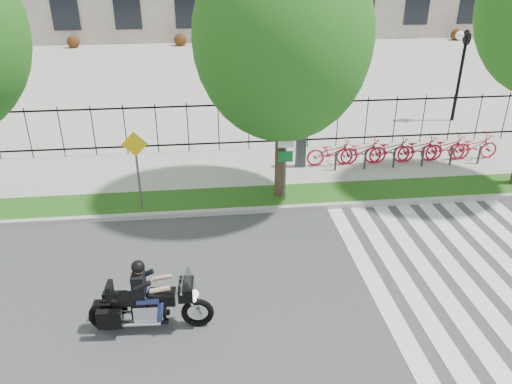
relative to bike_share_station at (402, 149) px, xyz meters
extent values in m
plane|color=#3A3A3C|center=(-5.60, -7.20, -0.66)|extent=(120.00, 120.00, 0.00)
cube|color=#A8A59E|center=(-5.60, -3.10, -0.59)|extent=(60.00, 0.20, 0.15)
cube|color=#225114|center=(-5.60, -2.25, -0.59)|extent=(60.00, 1.50, 0.15)
cube|color=#ABAAA0|center=(-5.60, 0.25, -0.59)|extent=(60.00, 3.50, 0.15)
cube|color=#ABAAA0|center=(-5.60, 17.80, -0.61)|extent=(80.00, 34.00, 0.10)
cylinder|color=black|center=(4.40, 4.80, 1.34)|extent=(0.14, 0.14, 4.00)
cylinder|color=black|center=(4.40, 4.80, 3.24)|extent=(0.06, 0.70, 0.70)
sphere|color=white|center=(4.05, 4.80, 3.34)|extent=(0.36, 0.36, 0.36)
sphere|color=white|center=(4.75, 4.80, 3.34)|extent=(0.36, 0.36, 0.36)
cylinder|color=#3A2E20|center=(-5.03, -2.25, 1.20)|extent=(0.32, 0.32, 3.43)
ellipsoid|color=#1B5413|center=(-5.03, -2.25, 4.48)|extent=(5.20, 5.20, 5.98)
cube|color=#2D2D33|center=(-3.89, 0.00, 0.24)|extent=(0.35, 0.25, 1.50)
imported|color=red|center=(-2.69, 0.00, 0.00)|extent=(1.93, 0.67, 1.01)
cylinder|color=#2D2D33|center=(-2.69, -0.50, -0.16)|extent=(0.08, 0.08, 0.70)
imported|color=red|center=(-1.59, 0.00, 0.00)|extent=(1.93, 0.67, 1.01)
cylinder|color=#2D2D33|center=(-1.59, -0.50, -0.16)|extent=(0.08, 0.08, 0.70)
imported|color=red|center=(-0.49, 0.00, 0.00)|extent=(1.93, 0.67, 1.01)
cylinder|color=#2D2D33|center=(-0.49, -0.50, -0.16)|extent=(0.08, 0.08, 0.70)
imported|color=red|center=(0.61, 0.00, 0.00)|extent=(1.93, 0.67, 1.01)
cylinder|color=#2D2D33|center=(0.61, -0.50, -0.16)|extent=(0.08, 0.08, 0.70)
imported|color=red|center=(1.71, 0.00, 0.00)|extent=(1.93, 0.67, 1.01)
cylinder|color=#2D2D33|center=(1.71, -0.50, -0.16)|extent=(0.08, 0.08, 0.70)
imported|color=red|center=(2.81, 0.00, 0.00)|extent=(1.93, 0.67, 1.01)
cylinder|color=#2D2D33|center=(2.81, -0.50, -0.16)|extent=(0.08, 0.08, 0.70)
cylinder|color=#59595B|center=(-4.91, -2.60, 0.74)|extent=(0.07, 0.07, 2.50)
cube|color=white|center=(-4.91, -2.64, 1.59)|extent=(0.50, 0.03, 0.60)
cube|color=#0C6626|center=(-4.91, -2.64, 0.99)|extent=(0.45, 0.03, 0.35)
cylinder|color=#59595B|center=(-9.45, -2.60, 0.69)|extent=(0.07, 0.07, 2.40)
cube|color=yellow|center=(-9.45, -2.64, 1.59)|extent=(0.78, 0.03, 0.78)
torus|color=black|center=(-7.75, -8.15, -0.31)|extent=(0.72, 0.18, 0.71)
torus|color=black|center=(-9.70, -8.03, -0.31)|extent=(0.76, 0.20, 0.75)
cube|color=black|center=(-7.95, -8.14, 0.32)|extent=(0.34, 0.58, 0.31)
cube|color=#26262B|center=(-7.88, -8.14, 0.56)|extent=(0.18, 0.52, 0.31)
cube|color=silver|center=(-8.78, -8.09, -0.20)|extent=(0.64, 0.39, 0.41)
cube|color=black|center=(-8.47, -8.11, 0.14)|extent=(0.59, 0.38, 0.27)
cube|color=black|center=(-9.14, -8.07, 0.12)|extent=(0.74, 0.41, 0.14)
cube|color=black|center=(-9.55, -8.04, 0.35)|extent=(0.12, 0.36, 0.35)
cube|color=black|center=(-9.57, -8.35, -0.14)|extent=(0.52, 0.20, 0.41)
cube|color=black|center=(-9.53, -7.73, -0.14)|extent=(0.52, 0.20, 0.41)
cube|color=black|center=(-8.93, -8.08, 0.49)|extent=(0.27, 0.43, 0.54)
sphere|color=tan|center=(-8.90, -8.08, 0.89)|extent=(0.24, 0.24, 0.24)
sphere|color=black|center=(-8.90, -8.08, 0.93)|extent=(0.28, 0.28, 0.28)
camera|label=1|loc=(-7.46, -16.79, 6.80)|focal=35.00mm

